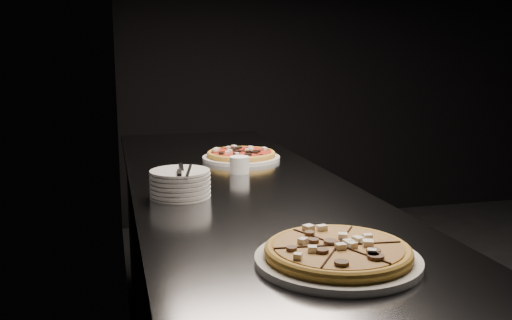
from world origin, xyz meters
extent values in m
cube|color=black|center=(-2.50, 0.00, 1.40)|extent=(0.02, 5.00, 2.80)
cube|color=black|center=(0.00, 2.50, 1.40)|extent=(5.00, 0.02, 2.80)
cube|color=slate|center=(-2.13, 0.00, 0.45)|extent=(0.70, 2.40, 0.90)
cube|color=slate|center=(-2.13, 0.00, 0.91)|extent=(0.74, 2.44, 0.02)
cylinder|color=white|center=(-2.10, -0.84, 0.93)|extent=(0.36, 0.36, 0.02)
cylinder|color=gold|center=(-2.10, -0.84, 0.94)|extent=(0.34, 0.34, 0.01)
torus|color=gold|center=(-2.10, -0.84, 0.95)|extent=(0.35, 0.35, 0.02)
cylinder|color=gold|center=(-2.10, -0.84, 0.96)|extent=(0.30, 0.30, 0.01)
cylinder|color=white|center=(-2.03, 0.37, 0.93)|extent=(0.32, 0.32, 0.02)
cylinder|color=gold|center=(-2.03, 0.37, 0.94)|extent=(0.28, 0.28, 0.01)
torus|color=gold|center=(-2.03, 0.37, 0.95)|extent=(0.29, 0.29, 0.02)
cylinder|color=#AD2819|center=(-2.03, 0.37, 0.95)|extent=(0.25, 0.25, 0.01)
cylinder|color=white|center=(-2.35, -0.18, 0.93)|extent=(0.19, 0.19, 0.01)
cylinder|color=white|center=(-2.35, -0.18, 0.94)|extent=(0.19, 0.19, 0.01)
cylinder|color=white|center=(-2.35, -0.18, 0.95)|extent=(0.19, 0.19, 0.01)
cylinder|color=white|center=(-2.35, -0.18, 0.97)|extent=(0.19, 0.19, 0.01)
cylinder|color=white|center=(-2.35, -0.18, 0.98)|extent=(0.19, 0.19, 0.01)
cylinder|color=white|center=(-2.35, -0.18, 1.00)|extent=(0.19, 0.19, 0.01)
cube|color=silver|center=(-2.34, -0.15, 1.01)|extent=(0.03, 0.12, 0.00)
cube|color=black|center=(-2.36, -0.23, 1.01)|extent=(0.02, 0.08, 0.01)
cube|color=silver|center=(-2.32, -0.19, 1.01)|extent=(0.08, 0.17, 0.00)
cylinder|color=white|center=(-2.10, 0.11, 0.95)|extent=(0.07, 0.07, 0.06)
cylinder|color=black|center=(-2.10, 0.11, 0.98)|extent=(0.06, 0.06, 0.01)
camera|label=1|loc=(-2.55, -1.92, 1.36)|focal=40.00mm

